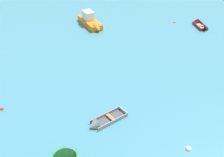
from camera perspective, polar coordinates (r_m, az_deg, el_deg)
The scene contains 6 objects.
rowboat_grey_far_back at distance 22.26m, azimuth -2.49°, elevation -8.77°, with size 2.92×3.15×1.00m.
rowboat_maroon_near_right at distance 40.35m, azimuth 16.51°, elevation 10.26°, with size 1.98×3.00×0.96m.
motor_launch_orange_distant_center at distance 38.36m, azimuth -4.18°, elevation 11.02°, with size 4.40×4.92×1.99m.
mooring_buoy_central at distance 40.37m, azimuth 12.15°, elevation 10.65°, with size 0.31×0.31×0.31m, color orange.
mooring_buoy_between_boats_right at distance 21.23m, azimuth 14.74°, elevation -13.26°, with size 0.44×0.44×0.44m, color silver.
mooring_buoy_outer_edge at distance 25.36m, azimuth -20.78°, elevation -5.65°, with size 0.33×0.33×0.33m, color red.
Camera 1 is at (4.60, 2.97, 15.03)m, focal length 46.61 mm.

